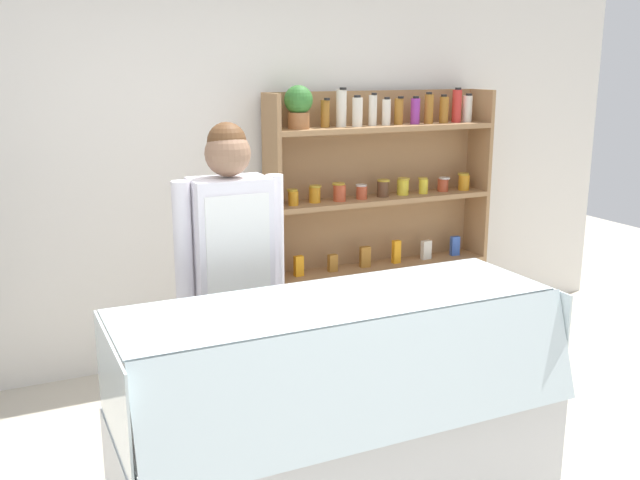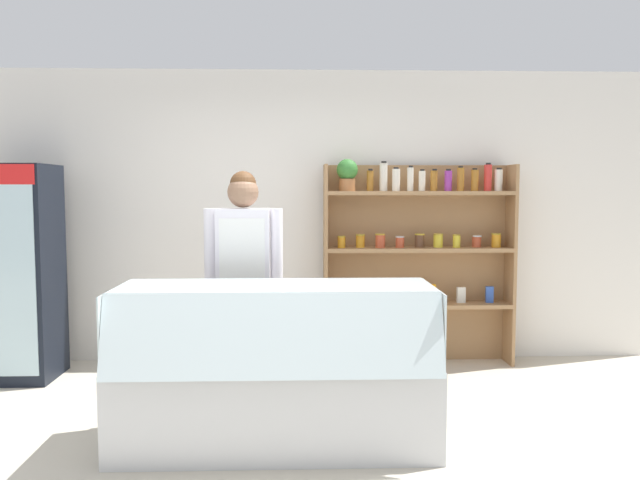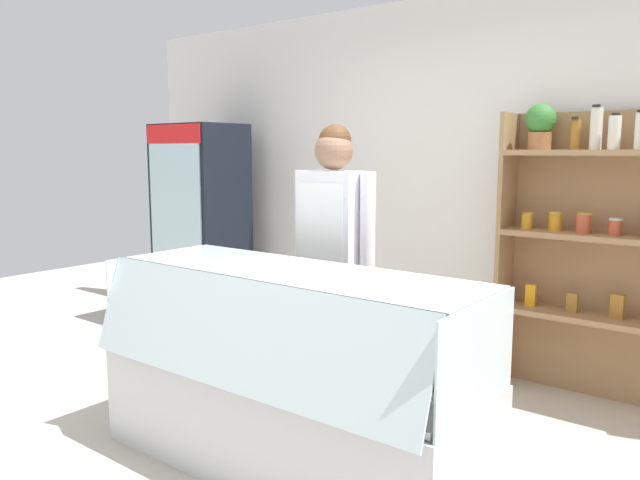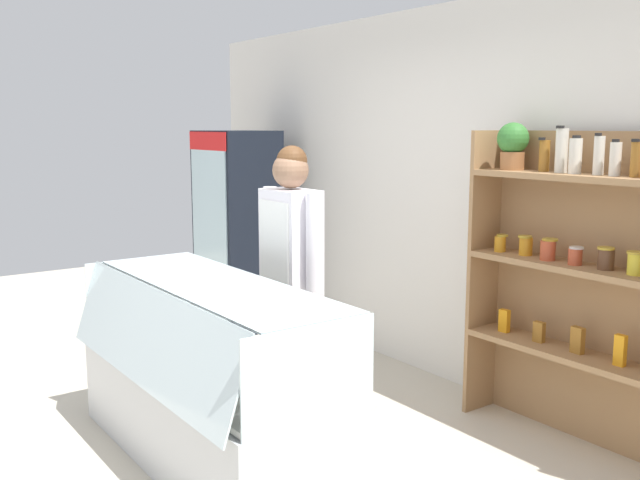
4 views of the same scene
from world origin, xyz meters
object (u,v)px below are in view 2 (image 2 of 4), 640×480
drinks_fridge (11,272)px  deli_display_case (275,395)px  shop_clerk (244,268)px  shelving_unit (415,250)px

drinks_fridge → deli_display_case: drinks_fridge is taller
deli_display_case → shop_clerk: bearing=109.6°
shop_clerk → drinks_fridge: bearing=159.9°
drinks_fridge → shop_clerk: size_ratio=1.04×
drinks_fridge → shelving_unit: bearing=6.1°
drinks_fridge → shelving_unit: shelving_unit is taller
drinks_fridge → deli_display_case: bearing=-32.7°
shelving_unit → drinks_fridge: bearing=-173.9°
drinks_fridge → shelving_unit: size_ratio=0.97×
shelving_unit → shop_clerk: 1.84m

